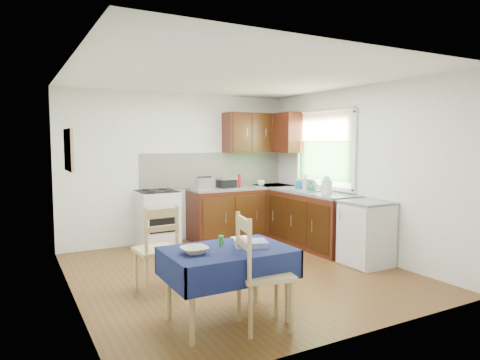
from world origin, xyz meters
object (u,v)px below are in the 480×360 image
dining_table (228,260)px  chair_near (259,268)px  dish_rack (308,190)px  sandwich_press (227,183)px  chair_far (157,246)px  toaster (205,183)px  kettle (327,186)px

dining_table → chair_near: size_ratio=1.11×
chair_near → dish_rack: bearing=-32.3°
dining_table → sandwich_press: size_ratio=4.08×
chair_near → dish_rack: (2.27, 2.23, 0.37)m
chair_far → dish_rack: (2.78, 0.88, 0.40)m
chair_near → toaster: (0.90, 3.25, 0.45)m
dining_table → kettle: 2.92m
chair_far → toaster: size_ratio=3.44×
chair_far → chair_near: bearing=107.4°
toaster → kettle: kettle is taller
chair_near → kettle: 2.93m
chair_near → kettle: kettle is taller
chair_far → kettle: (2.78, 0.44, 0.50)m
chair_near → sandwich_press: size_ratio=3.68×
chair_far → chair_near: size_ratio=0.95×
chair_far → toaster: bearing=-130.3°
toaster → kettle: size_ratio=1.03×
sandwich_press → kettle: size_ratio=1.01×
dining_table → chair_far: chair_far is taller
dining_table → chair_far: bearing=123.6°
toaster → dish_rack: toaster is taller
chair_near → toaster: 3.40m
dining_table → dish_rack: bearing=55.2°
chair_near → kettle: (2.27, 1.79, 0.47)m
chair_near → dish_rack: dish_rack is taller
sandwich_press → dish_rack: size_ratio=0.66×
dish_rack → kettle: kettle is taller
chair_far → dish_rack: dish_rack is taller
kettle → toaster: bearing=133.1°
chair_near → sandwich_press: 3.64m
toaster → sandwich_press: (0.46, 0.10, -0.02)m
chair_near → toaster: toaster is taller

